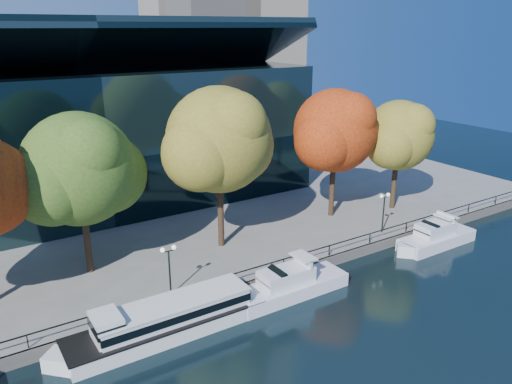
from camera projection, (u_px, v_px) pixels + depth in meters
ground at (254, 315)px, 37.16m from camera, size 160.00×160.00×0.00m
promenade at (107, 185)px, 66.04m from camera, size 90.00×67.08×1.00m
railing at (232, 275)px, 39.14m from camera, size 88.20×0.08×0.99m
convention_building at (78, 135)px, 57.79m from camera, size 50.00×24.57×21.43m
tour_boat at (163, 320)px, 34.37m from camera, size 15.36×3.43×2.92m
cruiser_near at (287, 285)px, 39.49m from camera, size 10.84×2.79×3.14m
cruiser_far at (434, 237)px, 48.46m from camera, size 9.65×2.67×3.15m
tree_2 at (82, 171)px, 39.02m from camera, size 11.21×9.20×13.37m
tree_3 at (221, 142)px, 43.63m from camera, size 11.70×9.59×14.73m
tree_4 at (337, 132)px, 51.30m from camera, size 10.78×8.84×13.59m
tree_5 at (400, 137)px, 53.83m from camera, size 9.48×7.77×12.08m
lamp_1 at (169, 259)px, 37.10m from camera, size 1.26×0.36×4.03m
lamp_2 at (384, 204)px, 48.70m from camera, size 1.26×0.36×4.03m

